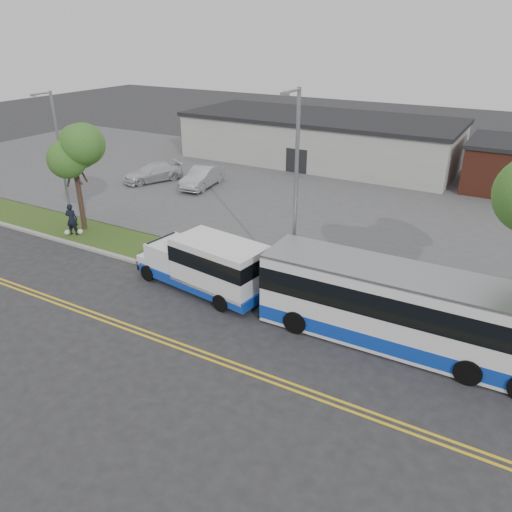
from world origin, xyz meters
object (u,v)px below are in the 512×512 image
Objects in this scene: pedestrian at (72,219)px; parked_car_a at (202,177)px; streetlight_far at (58,147)px; transit_bus at (404,310)px; shuttle_bus at (209,264)px; parked_car_b at (153,173)px; streetlight_near at (295,187)px; tree_west at (73,150)px.

pedestrian is 12.30m from parked_car_a.
transit_bus is (24.95, -4.82, -2.82)m from streetlight_far.
transit_bus is (9.38, 0.09, 0.17)m from shuttle_bus.
streetlight_far is 1.61× the size of parked_car_b.
parked_car_a is at bearing 134.18° from shuttle_bus.
transit_bus reaches higher than pedestrian.
parked_car_b is (-14.77, 13.21, -0.66)m from shuttle_bus.
transit_bus is (5.95, -2.13, -3.58)m from streetlight_near.
streetlight_near is 1.91× the size of parked_car_b.
streetlight_far is 0.68× the size of transit_bus.
tree_west is 15.01m from streetlight_near.
parked_car_a reaches higher than parked_car_b.
pedestrian is at bearing -102.34° from parked_car_a.
pedestrian is (-14.81, -0.57, -4.14)m from streetlight_near.
shuttle_bus is 0.63× the size of transit_bus.
tree_west is at bearing 174.63° from shuttle_bus.
tree_west is at bearing -103.77° from parked_car_a.
tree_west is 0.92× the size of shuttle_bus.
streetlight_near is 7.26m from transit_bus.
transit_bus reaches higher than shuttle_bus.
shuttle_bus is at bearing -13.11° from tree_west.
parked_car_b is at bearing 145.93° from shuttle_bus.
parked_car_b is (-24.16, 13.12, -0.83)m from transit_bus.
streetlight_far is at bearing 151.02° from tree_west.
tree_west is 12.04m from parked_car_a.
parked_car_b is (-18.21, 10.99, -4.41)m from streetlight_near.
parked_car_b is (0.79, 8.30, -3.65)m from streetlight_far.
parked_car_b is at bearing -178.51° from parked_car_a.
transit_bus is 5.94× the size of pedestrian.
pedestrian is at bearing -177.79° from streetlight_near.
pedestrian is at bearing -79.79° from tree_west.
shuttle_bus is 1.50× the size of parked_car_b.
streetlight_near reaches higher than transit_bus.
shuttle_bus reaches higher than parked_car_a.
streetlight_near is 4.77× the size of pedestrian.
streetlight_near is 1.94× the size of parked_car_a.
streetlight_near is at bearing -47.56° from parked_car_a.
streetlight_near is 21.72m from parked_car_b.
pedestrian is at bearing 175.04° from transit_bus.
streetlight_far reaches higher than parked_car_b.
streetlight_far reaches higher than pedestrian.
shuttle_bus is (15.57, -4.91, -2.99)m from streetlight_far.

